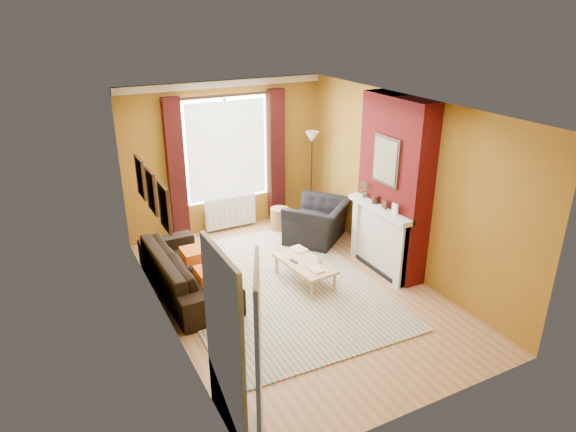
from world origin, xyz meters
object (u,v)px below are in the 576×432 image
object	(u,v)px
armchair	(318,221)
coffee_table	(305,264)
floor_lamp	(312,152)
wicker_stool	(280,219)
sofa	(187,270)

from	to	relation	value
armchair	coffee_table	world-z (taller)	armchair
coffee_table	floor_lamp	xyz separation A→B (m)	(1.29, 2.08, 1.12)
coffee_table	wicker_stool	distance (m)	2.07
sofa	armchair	world-z (taller)	armchair
sofa	armchair	distance (m)	2.72
armchair	wicker_stool	world-z (taller)	armchair
armchair	wicker_stool	bearing A→B (deg)	-100.12
coffee_table	wicker_stool	bearing A→B (deg)	68.46
sofa	wicker_stool	bearing A→B (deg)	-60.65
armchair	floor_lamp	xyz separation A→B (m)	(0.32, 0.82, 1.07)
wicker_stool	floor_lamp	xyz separation A→B (m)	(0.73, 0.08, 1.22)
armchair	coffee_table	bearing A→B (deg)	13.34
armchair	wicker_stool	distance (m)	0.85
armchair	wicker_stool	xyz separation A→B (m)	(-0.41, 0.73, -0.15)
sofa	floor_lamp	distance (m)	3.48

